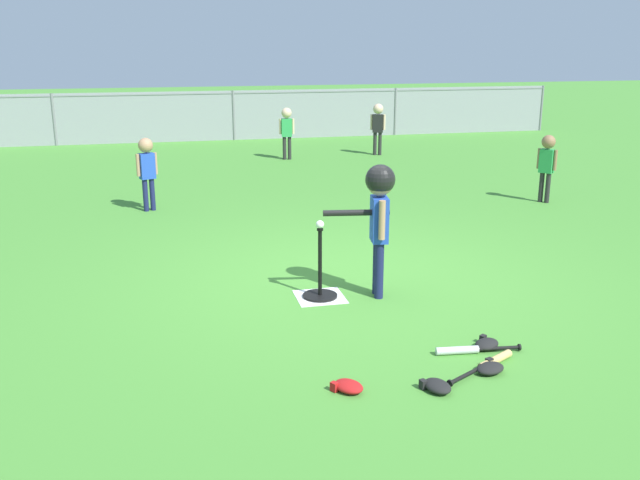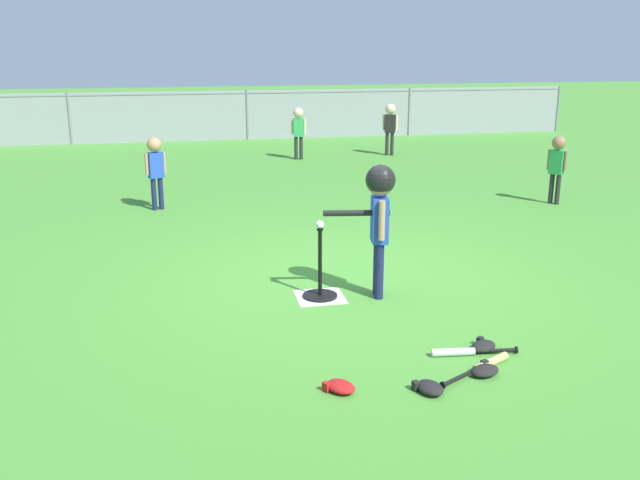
# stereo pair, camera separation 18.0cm
# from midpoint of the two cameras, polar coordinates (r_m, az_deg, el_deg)

# --- Properties ---
(ground_plane) EXTENTS (60.00, 60.00, 0.00)m
(ground_plane) POSITION_cam_midpoint_polar(r_m,az_deg,el_deg) (6.96, 1.55, -3.18)
(ground_plane) COLOR #478C33
(home_plate) EXTENTS (0.44, 0.44, 0.01)m
(home_plate) POSITION_cam_midpoint_polar(r_m,az_deg,el_deg) (6.47, -0.80, -4.66)
(home_plate) COLOR white
(home_plate) RESTS_ON ground_plane
(batting_tee) EXTENTS (0.32, 0.32, 0.66)m
(batting_tee) POSITION_cam_midpoint_polar(r_m,az_deg,el_deg) (6.43, -0.80, -3.83)
(batting_tee) COLOR black
(batting_tee) RESTS_ON ground_plane
(baseball_on_tee) EXTENTS (0.07, 0.07, 0.07)m
(baseball_on_tee) POSITION_cam_midpoint_polar(r_m,az_deg,el_deg) (6.26, -0.82, 1.28)
(baseball_on_tee) COLOR white
(baseball_on_tee) RESTS_ON batting_tee
(batter_child) EXTENTS (0.64, 0.35, 1.23)m
(batter_child) POSITION_cam_midpoint_polar(r_m,az_deg,el_deg) (6.27, 4.02, 2.98)
(batter_child) COLOR #191E4C
(batter_child) RESTS_ON ground_plane
(fielder_near_left) EXTENTS (0.21, 0.24, 0.98)m
(fielder_near_left) POSITION_cam_midpoint_polar(r_m,az_deg,el_deg) (10.59, 17.61, 6.30)
(fielder_near_left) COLOR #262626
(fielder_near_left) RESTS_ON ground_plane
(fielder_near_right) EXTENTS (0.30, 0.20, 1.02)m
(fielder_near_right) POSITION_cam_midpoint_polar(r_m,az_deg,el_deg) (13.86, -3.12, 9.26)
(fielder_near_right) COLOR #262626
(fielder_near_right) RESTS_ON ground_plane
(fielder_deep_left) EXTENTS (0.28, 0.20, 1.01)m
(fielder_deep_left) POSITION_cam_midpoint_polar(r_m,az_deg,el_deg) (9.89, -14.48, 6.01)
(fielder_deep_left) COLOR #191E4C
(fielder_deep_left) RESTS_ON ground_plane
(fielder_deep_right) EXTENTS (0.29, 0.21, 1.04)m
(fielder_deep_right) POSITION_cam_midpoint_polar(r_m,az_deg,el_deg) (14.44, 4.39, 9.58)
(fielder_deep_right) COLOR #262626
(fielder_deep_right) RESTS_ON ground_plane
(spare_bat_silver) EXTENTS (0.66, 0.13, 0.06)m
(spare_bat_silver) POSITION_cam_midpoint_polar(r_m,az_deg,el_deg) (5.44, 10.92, -8.82)
(spare_bat_silver) COLOR silver
(spare_bat_silver) RESTS_ON ground_plane
(spare_bat_wood) EXTENTS (0.66, 0.40, 0.06)m
(spare_bat_wood) POSITION_cam_midpoint_polar(r_m,az_deg,el_deg) (5.27, 12.70, -9.80)
(spare_bat_wood) COLOR #DBB266
(spare_bat_wood) RESTS_ON ground_plane
(glove_by_plate) EXTENTS (0.26, 0.23, 0.07)m
(glove_by_plate) POSITION_cam_midpoint_polar(r_m,az_deg,el_deg) (5.18, 12.76, -10.18)
(glove_by_plate) COLOR black
(glove_by_plate) RESTS_ON ground_plane
(glove_near_bats) EXTENTS (0.22, 0.25, 0.07)m
(glove_near_bats) POSITION_cam_midpoint_polar(r_m,az_deg,el_deg) (4.87, 8.47, -11.73)
(glove_near_bats) COLOR black
(glove_near_bats) RESTS_ON ground_plane
(glove_tossed_aside) EXTENTS (0.25, 0.27, 0.07)m
(glove_tossed_aside) POSITION_cam_midpoint_polar(r_m,az_deg,el_deg) (4.82, 1.22, -11.87)
(glove_tossed_aside) COLOR #B21919
(glove_tossed_aside) RESTS_ON ground_plane
(glove_outfield_drop) EXTENTS (0.27, 0.26, 0.07)m
(glove_outfield_drop) POSITION_cam_midpoint_polar(r_m,az_deg,el_deg) (5.56, 12.55, -8.29)
(glove_outfield_drop) COLOR black
(glove_outfield_drop) RESTS_ON ground_plane
(outfield_fence) EXTENTS (16.06, 0.06, 1.15)m
(outfield_fence) POSITION_cam_midpoint_polar(r_m,az_deg,el_deg) (16.77, -7.39, 10.21)
(outfield_fence) COLOR slate
(outfield_fence) RESTS_ON ground_plane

